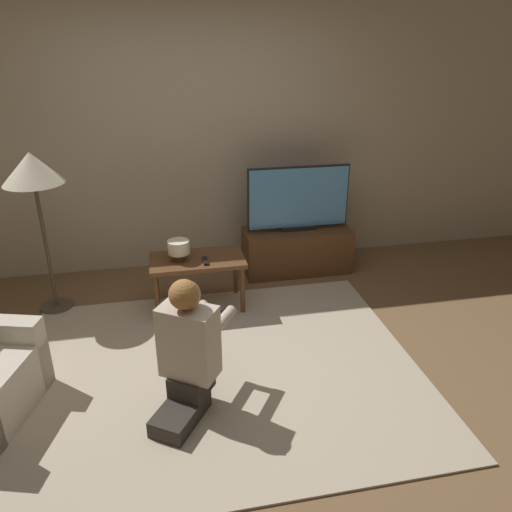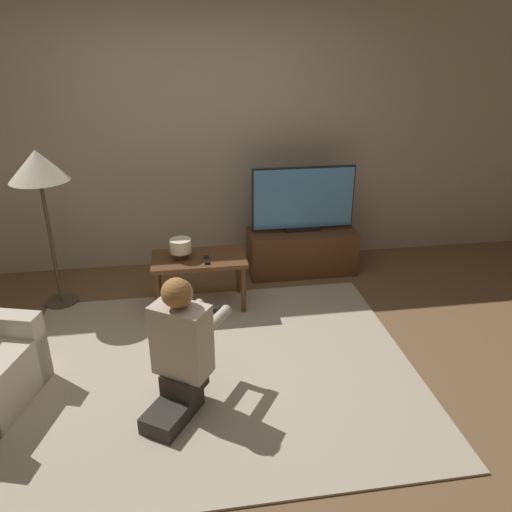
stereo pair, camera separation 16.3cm
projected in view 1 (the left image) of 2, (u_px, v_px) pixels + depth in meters
name	position (u px, v px, depth m)	size (l,w,h in m)	color
ground_plane	(221.00, 372.00, 3.53)	(10.00, 10.00, 0.00)	brown
wall_back	(190.00, 136.00, 4.73)	(10.00, 0.06, 2.60)	tan
rug	(221.00, 371.00, 3.53)	(2.77, 2.29, 0.02)	#BCAD93
tv_stand	(297.00, 250.00, 4.96)	(1.04, 0.42, 0.44)	brown
tv	(298.00, 198.00, 4.75)	(0.99, 0.08, 0.63)	black
coffee_table	(197.00, 265.00, 4.20)	(0.79, 0.44, 0.47)	brown
floor_lamp	(33.00, 176.00, 3.87)	(0.47, 0.47, 1.36)	#4C4233
person_kneeling	(188.00, 349.00, 3.01)	(0.62, 0.77, 0.90)	#332D28
table_lamp	(179.00, 248.00, 4.11)	(0.18, 0.18, 0.17)	#4C3823
remote	(206.00, 261.00, 4.11)	(0.04, 0.15, 0.02)	black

